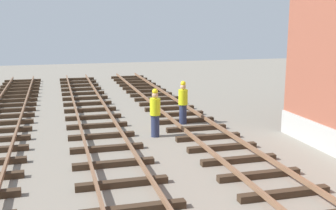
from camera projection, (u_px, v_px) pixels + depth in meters
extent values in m
cube|color=#38281C|center=(284.00, 194.00, 10.53)|extent=(2.50, 0.24, 0.18)
cube|color=#38281C|center=(259.00, 175.00, 11.80)|extent=(2.50, 0.24, 0.18)
cube|color=#38281C|center=(239.00, 160.00, 13.08)|extent=(2.50, 0.24, 0.18)
cube|color=#38281C|center=(222.00, 147.00, 14.36)|extent=(2.50, 0.24, 0.18)
cube|color=#38281C|center=(208.00, 137.00, 15.64)|extent=(2.50, 0.24, 0.18)
cube|color=#38281C|center=(196.00, 128.00, 16.92)|extent=(2.50, 0.24, 0.18)
cube|color=#38281C|center=(186.00, 121.00, 18.20)|extent=(2.50, 0.24, 0.18)
cube|color=#38281C|center=(177.00, 114.00, 19.48)|extent=(2.50, 0.24, 0.18)
cube|color=#38281C|center=(170.00, 108.00, 20.75)|extent=(2.50, 0.24, 0.18)
cube|color=#38281C|center=(163.00, 103.00, 22.03)|extent=(2.50, 0.24, 0.18)
cube|color=#38281C|center=(157.00, 99.00, 23.31)|extent=(2.50, 0.24, 0.18)
cube|color=#38281C|center=(151.00, 95.00, 24.59)|extent=(2.50, 0.24, 0.18)
cube|color=#38281C|center=(146.00, 91.00, 25.87)|extent=(2.50, 0.24, 0.18)
cube|color=#38281C|center=(142.00, 88.00, 27.15)|extent=(2.50, 0.24, 0.18)
cube|color=#38281C|center=(138.00, 85.00, 28.43)|extent=(2.50, 0.24, 0.18)
cube|color=#38281C|center=(134.00, 82.00, 29.70)|extent=(2.50, 0.24, 0.18)
cube|color=#38281C|center=(131.00, 79.00, 30.98)|extent=(2.50, 0.24, 0.18)
cube|color=#38281C|center=(127.00, 77.00, 32.26)|extent=(2.50, 0.24, 0.18)
cube|color=#38281C|center=(134.00, 209.00, 9.66)|extent=(2.50, 0.24, 0.18)
cube|color=#38281C|center=(122.00, 183.00, 11.19)|extent=(2.50, 0.24, 0.18)
cube|color=#38281C|center=(114.00, 164.00, 12.73)|extent=(2.50, 0.24, 0.18)
cube|color=#38281C|center=(107.00, 148.00, 14.26)|extent=(2.50, 0.24, 0.18)
cube|color=#38281C|center=(102.00, 136.00, 15.80)|extent=(2.50, 0.24, 0.18)
cube|color=#38281C|center=(97.00, 126.00, 17.33)|extent=(2.50, 0.24, 0.18)
cube|color=#38281C|center=(94.00, 117.00, 18.86)|extent=(2.50, 0.24, 0.18)
cube|color=#38281C|center=(90.00, 110.00, 20.40)|extent=(2.50, 0.24, 0.18)
cube|color=#38281C|center=(88.00, 104.00, 21.93)|extent=(2.50, 0.24, 0.18)
cube|color=#38281C|center=(85.00, 98.00, 23.47)|extent=(2.50, 0.24, 0.18)
cube|color=#38281C|center=(83.00, 93.00, 25.00)|extent=(2.50, 0.24, 0.18)
cube|color=#38281C|center=(81.00, 89.00, 26.54)|extent=(2.50, 0.24, 0.18)
cube|color=#38281C|center=(80.00, 85.00, 28.07)|extent=(2.50, 0.24, 0.18)
cube|color=#38281C|center=(78.00, 82.00, 29.60)|extent=(2.50, 0.24, 0.18)
cube|color=#38281C|center=(77.00, 79.00, 31.14)|extent=(2.50, 0.24, 0.18)
cube|color=#38281C|center=(3.00, 123.00, 17.80)|extent=(2.50, 0.24, 0.18)
cube|color=#38281C|center=(6.00, 116.00, 19.05)|extent=(2.50, 0.24, 0.18)
cube|color=#38281C|center=(9.00, 110.00, 20.30)|extent=(2.50, 0.24, 0.18)
cube|color=#38281C|center=(11.00, 105.00, 21.55)|extent=(2.50, 0.24, 0.18)
cube|color=#38281C|center=(14.00, 101.00, 22.79)|extent=(2.50, 0.24, 0.18)
cube|color=#38281C|center=(16.00, 96.00, 24.04)|extent=(2.50, 0.24, 0.18)
cube|color=#38281C|center=(17.00, 93.00, 25.29)|extent=(2.50, 0.24, 0.18)
cube|color=#38281C|center=(19.00, 89.00, 26.54)|extent=(2.50, 0.24, 0.18)
cube|color=#38281C|center=(20.00, 86.00, 27.79)|extent=(2.50, 0.24, 0.18)
cube|color=#38281C|center=(22.00, 83.00, 29.04)|extent=(2.50, 0.24, 0.18)
cube|color=#38281C|center=(23.00, 81.00, 30.29)|extent=(2.50, 0.24, 0.18)
cylinder|color=#262D4C|center=(155.00, 126.00, 15.96)|extent=(0.32, 0.32, 0.85)
cylinder|color=yellow|center=(155.00, 107.00, 15.81)|extent=(0.40, 0.40, 0.65)
sphere|color=tan|center=(155.00, 95.00, 15.72)|extent=(0.24, 0.24, 0.24)
sphere|color=yellow|center=(155.00, 91.00, 15.69)|extent=(0.22, 0.22, 0.22)
cylinder|color=#262D4C|center=(183.00, 114.00, 17.93)|extent=(0.32, 0.32, 0.85)
cylinder|color=yellow|center=(183.00, 97.00, 17.79)|extent=(0.40, 0.40, 0.65)
sphere|color=tan|center=(183.00, 87.00, 17.70)|extent=(0.24, 0.24, 0.24)
sphere|color=yellow|center=(183.00, 84.00, 17.67)|extent=(0.22, 0.22, 0.22)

